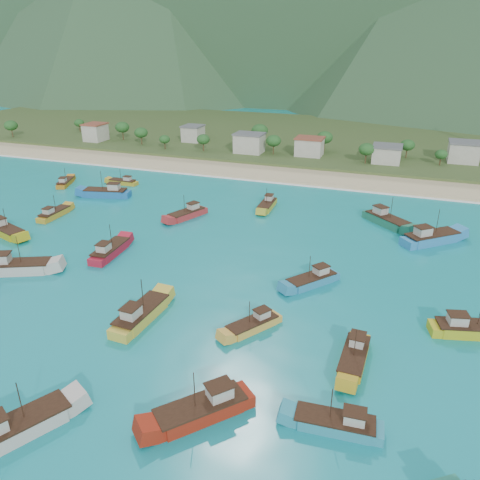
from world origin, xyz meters
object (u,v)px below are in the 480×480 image
(boat_16, at_px, (54,214))
(boat_29, at_px, (17,267))
(boat_2, at_px, (431,238))
(boat_30, at_px, (141,315))
(boat_28, at_px, (387,221))
(boat_32, at_px, (107,193))
(boat_23, at_px, (354,358))
(boat_17, at_px, (267,205))
(boat_19, at_px, (66,183))
(boat_3, at_px, (6,231))
(boat_25, at_px, (17,429))
(boat_12, at_px, (253,325))
(boat_24, at_px, (203,410))
(boat_21, at_px, (110,251))
(boat_0, at_px, (187,214))
(boat_18, at_px, (336,424))
(boat_13, at_px, (312,281))
(boat_8, at_px, (123,182))
(boat_9, at_px, (470,330))

(boat_16, bearing_deg, boat_29, -64.45)
(boat_2, distance_m, boat_30, 63.87)
(boat_28, xyz_separation_m, boat_32, (-74.47, -4.15, 0.03))
(boat_32, bearing_deg, boat_23, -137.54)
(boat_17, xyz_separation_m, boat_19, (-62.78, -0.50, -0.09))
(boat_3, bearing_deg, boat_25, 63.75)
(boat_12, bearing_deg, boat_32, -5.82)
(boat_2, relative_size, boat_12, 1.38)
(boat_24, bearing_deg, boat_19, -1.30)
(boat_17, xyz_separation_m, boat_23, (29.00, -56.06, 0.03))
(boat_19, relative_size, boat_23, 0.93)
(boat_25, bearing_deg, boat_24, 56.22)
(boat_16, relative_size, boat_21, 0.86)
(boat_30, relative_size, boat_32, 0.92)
(boat_16, xyz_separation_m, boat_17, (47.54, 23.79, 0.03))
(boat_12, xyz_separation_m, boat_30, (-17.23, -3.66, 0.31))
(boat_0, bearing_deg, boat_3, 57.90)
(boat_18, distance_m, boat_19, 114.12)
(boat_17, xyz_separation_m, boat_24, (13.68, -72.07, 0.20))
(boat_18, distance_m, boat_25, 35.54)
(boat_2, height_order, boat_25, boat_2)
(boat_16, xyz_separation_m, boat_32, (2.90, 17.88, 0.32))
(boat_16, xyz_separation_m, boat_18, (76.16, -45.04, 0.02))
(boat_28, bearing_deg, boat_13, 25.08)
(boat_12, distance_m, boat_28, 53.91)
(boat_16, relative_size, boat_32, 0.74)
(boat_3, distance_m, boat_16, 13.23)
(boat_2, height_order, boat_8, boat_2)
(boat_17, relative_size, boat_24, 0.90)
(boat_16, bearing_deg, boat_30, -38.37)
(boat_2, height_order, boat_29, boat_2)
(boat_8, bearing_deg, boat_16, 178.59)
(boat_16, xyz_separation_m, boat_21, (25.62, -14.15, 0.16))
(boat_2, bearing_deg, boat_29, -101.76)
(boat_18, bearing_deg, boat_24, 98.23)
(boat_28, bearing_deg, boat_3, -24.15)
(boat_12, height_order, boat_16, boat_16)
(boat_3, height_order, boat_19, boat_3)
(boat_25, bearing_deg, boat_2, 87.13)
(boat_8, height_order, boat_30, boat_30)
(boat_12, bearing_deg, boat_30, 45.21)
(boat_0, bearing_deg, boat_19, 7.32)
(boat_0, distance_m, boat_18, 71.66)
(boat_16, height_order, boat_32, boat_32)
(boat_9, relative_size, boat_30, 0.96)
(boat_19, height_order, boat_25, boat_25)
(boat_17, distance_m, boat_23, 63.12)
(boat_16, distance_m, boat_19, 27.83)
(boat_8, bearing_deg, boat_13, -122.75)
(boat_2, bearing_deg, boat_0, -127.24)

